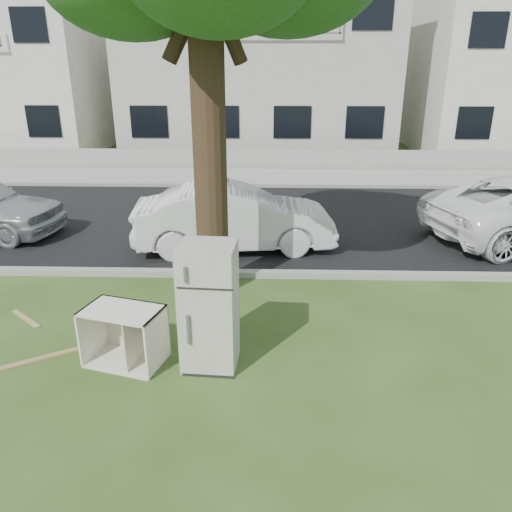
{
  "coord_description": "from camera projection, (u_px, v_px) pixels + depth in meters",
  "views": [
    {
      "loc": [
        0.57,
        -6.13,
        3.79
      ],
      "look_at": [
        0.37,
        0.6,
        1.15
      ],
      "focal_mm": 35.0,
      "sensor_mm": 36.0,
      "label": 1
    }
  ],
  "objects": [
    {
      "name": "ground",
      "position": [
        229.0,
        346.0,
        7.11
      ],
      "size": [
        120.0,
        120.0,
        0.0
      ],
      "primitive_type": "plane",
      "color": "#2E4318"
    },
    {
      "name": "road",
      "position": [
        248.0,
        220.0,
        12.69
      ],
      "size": [
        120.0,
        7.0,
        0.01
      ],
      "primitive_type": "cube",
      "color": "black",
      "rests_on": "ground"
    },
    {
      "name": "kerb_near",
      "position": [
        239.0,
        277.0,
        9.39
      ],
      "size": [
        120.0,
        0.18,
        0.12
      ],
      "primitive_type": "cube",
      "color": "gray",
      "rests_on": "ground"
    },
    {
      "name": "kerb_far",
      "position": [
        253.0,
        187.0,
        15.99
      ],
      "size": [
        120.0,
        0.18,
        0.12
      ],
      "primitive_type": "cube",
      "color": "gray",
      "rests_on": "ground"
    },
    {
      "name": "sidewalk",
      "position": [
        254.0,
        177.0,
        17.34
      ],
      "size": [
        120.0,
        2.8,
        0.01
      ],
      "primitive_type": "cube",
      "color": "gray",
      "rests_on": "ground"
    },
    {
      "name": "low_wall",
      "position": [
        256.0,
        159.0,
        18.7
      ],
      "size": [
        120.0,
        0.15,
        0.7
      ],
      "primitive_type": "cube",
      "color": "gray",
      "rests_on": "ground"
    },
    {
      "name": "townhouse_center",
      "position": [
        259.0,
        62.0,
        22.03
      ],
      "size": [
        11.22,
        8.16,
        7.44
      ],
      "color": "beige",
      "rests_on": "ground"
    },
    {
      "name": "fridge",
      "position": [
        209.0,
        307.0,
        6.4
      ],
      "size": [
        0.74,
        0.69,
        1.69
      ],
      "primitive_type": "cube",
      "rotation": [
        0.0,
        0.0,
        -0.07
      ],
      "color": "#B2AEA1",
      "rests_on": "ground"
    },
    {
      "name": "cabinet",
      "position": [
        124.0,
        336.0,
        6.6
      ],
      "size": [
        1.14,
        0.88,
        0.79
      ],
      "primitive_type": "cube",
      "rotation": [
        0.0,
        0.0,
        -0.28
      ],
      "color": "beige",
      "rests_on": "ground"
    },
    {
      "name": "plank_a",
      "position": [
        35.0,
        360.0,
        6.76
      ],
      "size": [
        1.1,
        0.73,
        0.02
      ],
      "primitive_type": "cube",
      "rotation": [
        0.0,
        0.0,
        0.55
      ],
      "color": "olive",
      "rests_on": "ground"
    },
    {
      "name": "plank_b",
      "position": [
        26.0,
        319.0,
        7.84
      ],
      "size": [
        0.67,
        0.58,
        0.02
      ],
      "primitive_type": "cube",
      "rotation": [
        0.0,
        0.0,
        -0.7
      ],
      "color": "#A48A56",
      "rests_on": "ground"
    },
    {
      "name": "plank_c",
      "position": [
        130.0,
        321.0,
        7.75
      ],
      "size": [
        0.09,
        0.8,
        0.02
      ],
      "primitive_type": "cube",
      "rotation": [
        0.0,
        0.0,
        1.57
      ],
      "color": "tan",
      "rests_on": "ground"
    },
    {
      "name": "car_center",
      "position": [
        234.0,
        217.0,
        10.56
      ],
      "size": [
        4.34,
        1.92,
        1.38
      ],
      "primitive_type": "imported",
      "rotation": [
        0.0,
        0.0,
        1.68
      ],
      "color": "silver",
      "rests_on": "ground"
    }
  ]
}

